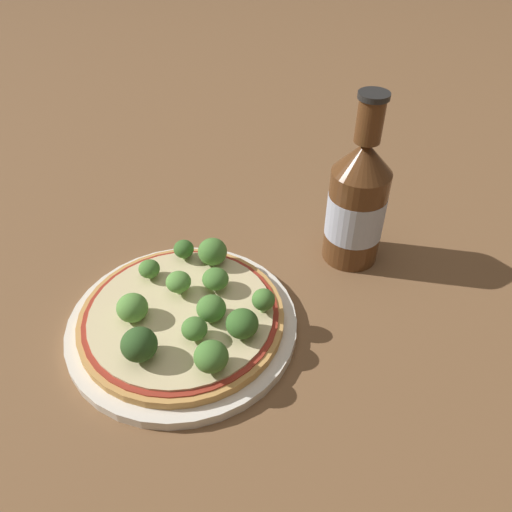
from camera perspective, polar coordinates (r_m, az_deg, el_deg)
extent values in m
plane|color=brown|center=(0.58, -9.47, -5.95)|extent=(3.00, 3.00, 0.00)
cylinder|color=silver|center=(0.55, -8.35, -7.70)|extent=(0.25, 0.25, 0.01)
cylinder|color=tan|center=(0.54, -8.47, -6.94)|extent=(0.22, 0.22, 0.01)
cylinder|color=maroon|center=(0.54, -8.52, -6.53)|extent=(0.21, 0.21, 0.00)
cylinder|color=beige|center=(0.54, -8.54, -6.44)|extent=(0.20, 0.20, 0.00)
cylinder|color=#7A9E5B|center=(0.56, -8.69, -3.40)|extent=(0.01, 0.01, 0.01)
ellipsoid|color=#568E3D|center=(0.55, -8.80, -2.58)|extent=(0.03, 0.03, 0.02)
cylinder|color=#7A9E5B|center=(0.50, -12.98, -10.80)|extent=(0.01, 0.01, 0.01)
ellipsoid|color=#2D5123|center=(0.49, -13.21, -9.81)|extent=(0.04, 0.04, 0.03)
cylinder|color=#7A9E5B|center=(0.51, -6.96, -8.98)|extent=(0.01, 0.01, 0.01)
ellipsoid|color=#477A33|center=(0.50, -7.05, -8.24)|extent=(0.03, 0.03, 0.02)
cylinder|color=#7A9E5B|center=(0.58, -11.98, -2.11)|extent=(0.01, 0.01, 0.01)
ellipsoid|color=#477A33|center=(0.57, -12.11, -1.44)|extent=(0.02, 0.02, 0.02)
cylinder|color=#7A9E5B|center=(0.48, -5.06, -12.29)|extent=(0.01, 0.01, 0.01)
ellipsoid|color=#477A33|center=(0.47, -5.14, -11.37)|extent=(0.03, 0.03, 0.03)
cylinder|color=#7A9E5B|center=(0.59, -4.93, -0.41)|extent=(0.01, 0.01, 0.01)
ellipsoid|color=#477A33|center=(0.58, -4.99, 0.51)|extent=(0.03, 0.03, 0.03)
cylinder|color=#7A9E5B|center=(0.54, -13.77, -6.58)|extent=(0.01, 0.01, 0.01)
ellipsoid|color=#568E3D|center=(0.53, -13.96, -5.75)|extent=(0.03, 0.03, 0.03)
cylinder|color=#7A9E5B|center=(0.51, -1.57, -8.60)|extent=(0.01, 0.01, 0.01)
ellipsoid|color=#386628|center=(0.50, -1.60, -7.72)|extent=(0.03, 0.03, 0.03)
cylinder|color=#7A9E5B|center=(0.52, -5.07, -6.76)|extent=(0.01, 0.01, 0.01)
ellipsoid|color=#477A33|center=(0.52, -5.13, -5.97)|extent=(0.03, 0.03, 0.03)
cylinder|color=#7A9E5B|center=(0.53, 0.84, -5.88)|extent=(0.01, 0.01, 0.01)
ellipsoid|color=#477A33|center=(0.52, 0.85, -5.00)|extent=(0.02, 0.02, 0.02)
cylinder|color=#7A9E5B|center=(0.60, -8.18, 0.10)|extent=(0.01, 0.01, 0.01)
ellipsoid|color=#386628|center=(0.59, -8.26, 0.81)|extent=(0.02, 0.02, 0.02)
cylinder|color=#7A9E5B|center=(0.55, -4.60, -3.40)|extent=(0.01, 0.01, 0.01)
ellipsoid|color=#477A33|center=(0.55, -4.66, -2.62)|extent=(0.03, 0.03, 0.02)
cylinder|color=#563319|center=(0.61, 11.24, 4.51)|extent=(0.07, 0.07, 0.12)
cylinder|color=#B2BCD1|center=(0.61, 11.27, 4.69)|extent=(0.07, 0.07, 0.05)
cone|color=#563319|center=(0.57, 12.28, 11.00)|extent=(0.07, 0.07, 0.04)
cylinder|color=#563319|center=(0.55, 12.91, 14.87)|extent=(0.03, 0.03, 0.05)
cylinder|color=black|center=(0.54, 13.35, 17.43)|extent=(0.03, 0.03, 0.01)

